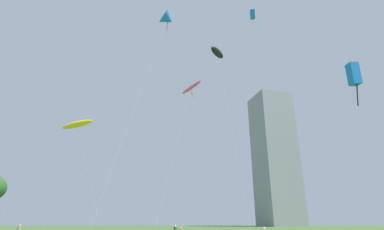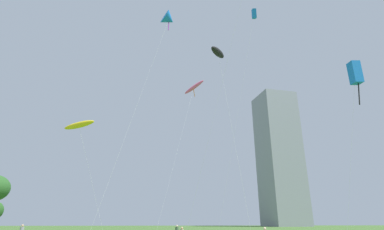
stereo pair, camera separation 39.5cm
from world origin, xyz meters
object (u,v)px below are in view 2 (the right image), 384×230
(kite_flying_2, at_px, (355,73))
(kite_flying_8, at_px, (254,15))
(distant_highrise_0, at_px, (279,157))
(kite_flying_0, at_px, (79,125))
(kite_flying_5, at_px, (169,19))
(kite_flying_4, at_px, (194,87))
(kite_flying_7, at_px, (218,53))

(kite_flying_2, bearing_deg, kite_flying_8, 111.89)
(distant_highrise_0, bearing_deg, kite_flying_0, -132.09)
(kite_flying_0, height_order, kite_flying_5, kite_flying_5)
(kite_flying_4, relative_size, kite_flying_7, 1.43)
(kite_flying_8, bearing_deg, kite_flying_7, -129.35)
(kite_flying_2, height_order, kite_flying_5, kite_flying_5)
(kite_flying_5, relative_size, kite_flying_7, 1.51)
(kite_flying_4, height_order, kite_flying_5, kite_flying_5)
(kite_flying_2, distance_m, kite_flying_7, 12.91)
(kite_flying_2, relative_size, kite_flying_8, 0.51)
(kite_flying_7, height_order, distant_highrise_0, distant_highrise_0)
(kite_flying_0, distance_m, kite_flying_2, 29.40)
(kite_flying_4, bearing_deg, distant_highrise_0, 58.52)
(kite_flying_0, distance_m, kite_flying_5, 18.43)
(kite_flying_7, bearing_deg, kite_flying_0, 152.68)
(kite_flying_0, xyz_separation_m, kite_flying_2, (27.18, -10.99, 2.22))
(kite_flying_0, xyz_separation_m, kite_flying_5, (10.00, -0.00, 15.48))
(kite_flying_4, bearing_deg, kite_flying_2, -67.37)
(kite_flying_2, bearing_deg, kite_flying_4, 112.63)
(distant_highrise_0, bearing_deg, kite_flying_8, -121.37)
(kite_flying_4, distance_m, distant_highrise_0, 85.83)
(kite_flying_2, height_order, distant_highrise_0, distant_highrise_0)
(kite_flying_2, xyz_separation_m, kite_flying_5, (-17.18, 10.99, 13.25))
(kite_flying_0, bearing_deg, distant_highrise_0, 56.61)
(kite_flying_4, bearing_deg, kite_flying_0, -130.41)
(kite_flying_0, distance_m, kite_flying_4, 27.19)
(kite_flying_4, distance_m, kite_flying_5, 18.63)
(kite_flying_7, bearing_deg, kite_flying_5, 123.33)
(kite_flying_0, height_order, kite_flying_8, kite_flying_8)
(kite_flying_2, height_order, kite_flying_4, kite_flying_4)
(kite_flying_2, bearing_deg, kite_flying_5, 147.39)
(kite_flying_5, relative_size, kite_flying_8, 0.93)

